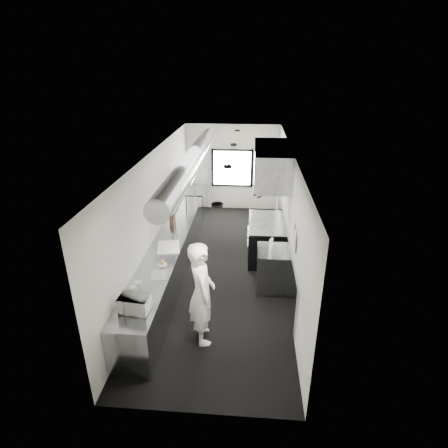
% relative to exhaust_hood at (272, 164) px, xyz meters
% --- Properties ---
extents(floor, '(3.00, 8.00, 0.01)m').
position_rel_exhaust_hood_xyz_m(floor, '(-1.10, -0.70, -2.39)').
color(floor, black).
rests_on(floor, ground).
extents(ceiling, '(3.00, 8.00, 0.01)m').
position_rel_exhaust_hood_xyz_m(ceiling, '(-1.10, -0.70, 0.41)').
color(ceiling, silver).
rests_on(ceiling, wall_back).
extents(wall_back, '(3.00, 0.02, 2.80)m').
position_rel_exhaust_hood_xyz_m(wall_back, '(-1.10, 3.30, -0.99)').
color(wall_back, silver).
rests_on(wall_back, floor).
extents(wall_front, '(3.00, 0.02, 2.80)m').
position_rel_exhaust_hood_xyz_m(wall_front, '(-1.10, -4.70, -0.99)').
color(wall_front, silver).
rests_on(wall_front, floor).
extents(wall_left, '(0.02, 8.00, 2.80)m').
position_rel_exhaust_hood_xyz_m(wall_left, '(-2.60, -0.70, -0.99)').
color(wall_left, silver).
rests_on(wall_left, floor).
extents(wall_right, '(0.02, 8.00, 2.80)m').
position_rel_exhaust_hood_xyz_m(wall_right, '(0.40, -0.70, -0.99)').
color(wall_right, silver).
rests_on(wall_right, floor).
extents(wall_cladding, '(0.03, 5.50, 1.10)m').
position_rel_exhaust_hood_xyz_m(wall_cladding, '(0.38, -0.40, -1.84)').
color(wall_cladding, gray).
rests_on(wall_cladding, wall_right).
extents(hvac_duct, '(0.40, 6.40, 0.40)m').
position_rel_exhaust_hood_xyz_m(hvac_duct, '(-1.80, -0.30, 0.16)').
color(hvac_duct, gray).
rests_on(hvac_duct, ceiling).
extents(service_window, '(1.36, 0.05, 1.25)m').
position_rel_exhaust_hood_xyz_m(service_window, '(-1.10, 3.26, -0.99)').
color(service_window, white).
rests_on(service_window, wall_back).
extents(exhaust_hood, '(0.81, 2.20, 0.88)m').
position_rel_exhaust_hood_xyz_m(exhaust_hood, '(0.00, 0.00, 0.00)').
color(exhaust_hood, gray).
rests_on(exhaust_hood, ceiling).
extents(prep_counter, '(0.70, 6.00, 0.90)m').
position_rel_exhaust_hood_xyz_m(prep_counter, '(-2.25, -1.20, -1.94)').
color(prep_counter, gray).
rests_on(prep_counter, floor).
extents(pass_shelf, '(0.45, 3.00, 0.68)m').
position_rel_exhaust_hood_xyz_m(pass_shelf, '(-2.29, 0.30, -0.86)').
color(pass_shelf, gray).
rests_on(pass_shelf, prep_counter).
extents(range, '(0.88, 1.60, 0.94)m').
position_rel_exhaust_hood_xyz_m(range, '(-0.06, 0.00, -1.92)').
color(range, black).
rests_on(range, floor).
extents(bottle_station, '(0.65, 0.80, 0.90)m').
position_rel_exhaust_hood_xyz_m(bottle_station, '(0.05, -1.40, -1.94)').
color(bottle_station, gray).
rests_on(bottle_station, floor).
extents(far_work_table, '(0.70, 1.20, 0.90)m').
position_rel_exhaust_hood_xyz_m(far_work_table, '(-2.25, 2.50, -1.94)').
color(far_work_table, gray).
rests_on(far_work_table, floor).
extents(notice_sheet_a, '(0.02, 0.28, 0.38)m').
position_rel_exhaust_hood_xyz_m(notice_sheet_a, '(0.37, -1.90, -0.79)').
color(notice_sheet_a, silver).
rests_on(notice_sheet_a, wall_right).
extents(notice_sheet_b, '(0.02, 0.28, 0.38)m').
position_rel_exhaust_hood_xyz_m(notice_sheet_b, '(0.37, -2.25, -0.84)').
color(notice_sheet_b, silver).
rests_on(notice_sheet_b, wall_right).
extents(line_cook, '(0.64, 0.80, 1.91)m').
position_rel_exhaust_hood_xyz_m(line_cook, '(-1.23, -3.16, -1.44)').
color(line_cook, white).
rests_on(line_cook, floor).
extents(microwave, '(0.47, 0.37, 0.27)m').
position_rel_exhaust_hood_xyz_m(microwave, '(-2.23, -3.65, -1.36)').
color(microwave, white).
rests_on(microwave, prep_counter).
extents(deli_tub_a, '(0.15, 0.15, 0.10)m').
position_rel_exhaust_hood_xyz_m(deli_tub_a, '(-2.42, -3.12, -1.44)').
color(deli_tub_a, '#B4C0B1').
rests_on(deli_tub_a, prep_counter).
extents(deli_tub_b, '(0.19, 0.19, 0.11)m').
position_rel_exhaust_hood_xyz_m(deli_tub_b, '(-2.37, -2.98, -1.44)').
color(deli_tub_b, '#B4C0B1').
rests_on(deli_tub_b, prep_counter).
extents(newspaper, '(0.36, 0.41, 0.01)m').
position_rel_exhaust_hood_xyz_m(newspaper, '(-2.11, -2.58, -1.49)').
color(newspaper, silver).
rests_on(newspaper, prep_counter).
extents(small_plate, '(0.23, 0.23, 0.02)m').
position_rel_exhaust_hood_xyz_m(small_plate, '(-2.14, -2.20, -1.48)').
color(small_plate, white).
rests_on(small_plate, prep_counter).
extents(pastry, '(0.10, 0.10, 0.10)m').
position_rel_exhaust_hood_xyz_m(pastry, '(-2.14, -2.20, -1.43)').
color(pastry, tan).
rests_on(pastry, small_plate).
extents(cutting_board, '(0.58, 0.70, 0.02)m').
position_rel_exhaust_hood_xyz_m(cutting_board, '(-2.18, -1.46, -1.48)').
color(cutting_board, white).
rests_on(cutting_board, prep_counter).
extents(knife_block, '(0.16, 0.22, 0.22)m').
position_rel_exhaust_hood_xyz_m(knife_block, '(-2.37, -0.21, -1.38)').
color(knife_block, brown).
rests_on(knife_block, prep_counter).
extents(plate_stack_a, '(0.29, 0.29, 0.31)m').
position_rel_exhaust_hood_xyz_m(plate_stack_a, '(-2.31, -0.58, -0.66)').
color(plate_stack_a, white).
rests_on(plate_stack_a, pass_shelf).
extents(plate_stack_b, '(0.27, 0.27, 0.31)m').
position_rel_exhaust_hood_xyz_m(plate_stack_b, '(-2.30, -0.09, -0.66)').
color(plate_stack_b, white).
rests_on(plate_stack_b, pass_shelf).
extents(plate_stack_c, '(0.24, 0.24, 0.33)m').
position_rel_exhaust_hood_xyz_m(plate_stack_c, '(-2.29, 0.61, -0.66)').
color(plate_stack_c, white).
rests_on(plate_stack_c, pass_shelf).
extents(plate_stack_d, '(0.33, 0.33, 0.38)m').
position_rel_exhaust_hood_xyz_m(plate_stack_d, '(-2.28, 1.08, -0.63)').
color(plate_stack_d, white).
rests_on(plate_stack_d, pass_shelf).
extents(squeeze_bottle_a, '(0.07, 0.07, 0.19)m').
position_rel_exhaust_hood_xyz_m(squeeze_bottle_a, '(-0.01, -1.72, -1.40)').
color(squeeze_bottle_a, white).
rests_on(squeeze_bottle_a, bottle_station).
extents(squeeze_bottle_b, '(0.06, 0.06, 0.17)m').
position_rel_exhaust_hood_xyz_m(squeeze_bottle_b, '(0.00, -1.52, -1.41)').
color(squeeze_bottle_b, white).
rests_on(squeeze_bottle_b, bottle_station).
extents(squeeze_bottle_c, '(0.07, 0.07, 0.17)m').
position_rel_exhaust_hood_xyz_m(squeeze_bottle_c, '(0.04, -1.42, -1.41)').
color(squeeze_bottle_c, white).
rests_on(squeeze_bottle_c, bottle_station).
extents(squeeze_bottle_d, '(0.08, 0.08, 0.19)m').
position_rel_exhaust_hood_xyz_m(squeeze_bottle_d, '(0.01, -1.29, -1.39)').
color(squeeze_bottle_d, white).
rests_on(squeeze_bottle_d, bottle_station).
extents(squeeze_bottle_e, '(0.06, 0.06, 0.16)m').
position_rel_exhaust_hood_xyz_m(squeeze_bottle_e, '(0.04, -1.14, -1.41)').
color(squeeze_bottle_e, white).
rests_on(squeeze_bottle_e, bottle_station).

